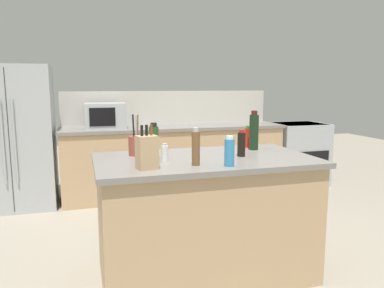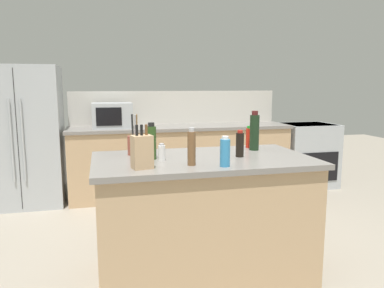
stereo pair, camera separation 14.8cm
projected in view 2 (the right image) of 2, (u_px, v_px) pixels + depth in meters
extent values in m
plane|color=gray|center=(202.00, 273.00, 2.98)|extent=(14.00, 14.00, 0.00)
cube|color=tan|center=(181.00, 162.00, 5.09)|extent=(2.92, 0.62, 0.90)
cube|color=gray|center=(181.00, 127.00, 5.02)|extent=(2.96, 0.66, 0.04)
cube|color=beige|center=(176.00, 107.00, 5.28)|extent=(2.92, 0.03, 0.46)
cube|color=tan|center=(203.00, 219.00, 2.91)|extent=(1.58, 0.86, 0.90)
cube|color=gray|center=(203.00, 160.00, 2.84)|extent=(1.64, 0.92, 0.04)
cube|color=#ADB2B7|center=(24.00, 136.00, 4.61)|extent=(0.91, 0.72, 1.72)
cube|color=#2D2D2D|center=(18.00, 140.00, 4.26)|extent=(0.01, 0.00, 1.63)
cylinder|color=#ADB2B7|center=(12.00, 141.00, 4.23)|extent=(0.02, 0.02, 0.94)
cylinder|color=#ADB2B7|center=(23.00, 140.00, 4.26)|extent=(0.02, 0.02, 0.94)
cube|color=#ADB2B7|center=(307.00, 155.00, 5.53)|extent=(0.76, 0.64, 0.92)
cube|color=black|center=(319.00, 167.00, 5.24)|extent=(0.61, 0.01, 0.41)
cube|color=black|center=(308.00, 125.00, 5.46)|extent=(0.68, 0.58, 0.02)
cube|color=#ADB2B7|center=(112.00, 115.00, 4.78)|extent=(0.50, 0.38, 0.32)
cube|color=black|center=(109.00, 117.00, 4.58)|extent=(0.31, 0.01, 0.22)
cube|color=tan|center=(142.00, 152.00, 2.45)|extent=(0.15, 0.13, 0.22)
cylinder|color=black|center=(137.00, 130.00, 2.41)|extent=(0.02, 0.02, 0.07)
cylinder|color=black|center=(142.00, 130.00, 2.42)|extent=(0.02, 0.02, 0.07)
cylinder|color=brown|center=(146.00, 130.00, 2.44)|extent=(0.02, 0.02, 0.07)
cylinder|color=brown|center=(135.00, 145.00, 2.94)|extent=(0.12, 0.12, 0.15)
cylinder|color=olive|center=(137.00, 125.00, 2.93)|extent=(0.01, 0.05, 0.18)
cylinder|color=black|center=(132.00, 126.00, 2.91)|extent=(0.01, 0.05, 0.18)
cylinder|color=#B2B2B7|center=(135.00, 126.00, 2.90)|extent=(0.01, 0.03, 0.18)
cylinder|color=red|center=(249.00, 138.00, 3.26)|extent=(0.05, 0.05, 0.17)
cylinder|color=green|center=(249.00, 127.00, 3.25)|extent=(0.03, 0.03, 0.02)
cylinder|color=black|center=(240.00, 145.00, 2.85)|extent=(0.06, 0.06, 0.18)
cylinder|color=#B22319|center=(240.00, 132.00, 2.83)|extent=(0.04, 0.04, 0.02)
cylinder|color=#3384BC|center=(225.00, 153.00, 2.51)|extent=(0.07, 0.07, 0.18)
cylinder|color=white|center=(225.00, 138.00, 2.49)|extent=(0.04, 0.04, 0.02)
cylinder|color=brown|center=(192.00, 149.00, 2.54)|extent=(0.06, 0.06, 0.23)
cylinder|color=#B2B2B7|center=(192.00, 130.00, 2.52)|extent=(0.04, 0.04, 0.03)
cylinder|color=#2D4C1E|center=(151.00, 143.00, 2.75)|extent=(0.07, 0.07, 0.24)
cylinder|color=black|center=(151.00, 125.00, 2.73)|extent=(0.05, 0.05, 0.03)
cylinder|color=silver|center=(162.00, 153.00, 2.71)|extent=(0.05, 0.05, 0.11)
cylinder|color=#B2B2B7|center=(162.00, 144.00, 2.70)|extent=(0.03, 0.03, 0.02)
cylinder|color=black|center=(254.00, 133.00, 3.14)|extent=(0.08, 0.08, 0.30)
cylinder|color=#4C1919|center=(255.00, 113.00, 3.11)|extent=(0.05, 0.05, 0.04)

